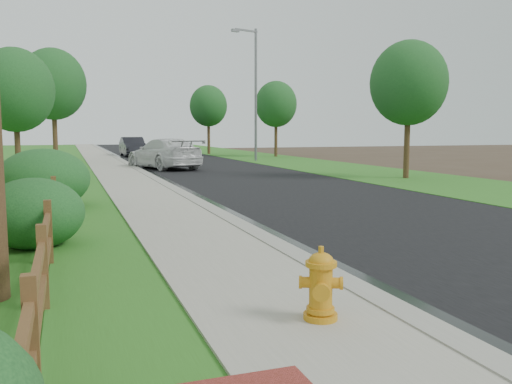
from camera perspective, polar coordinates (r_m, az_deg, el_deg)
name	(u,v)px	position (r m, az deg, el deg)	size (l,w,h in m)	color
ground	(438,364)	(5.71, 18.57, -16.78)	(120.00, 120.00, 0.00)	#3B2C20
road	(181,160)	(39.95, -7.95, 3.33)	(8.00, 90.00, 0.02)	black
curb	(122,161)	(39.33, -13.96, 3.22)	(0.40, 90.00, 0.12)	gray
wet_gutter	(127,161)	(39.37, -13.45, 3.18)	(0.50, 90.00, 0.00)	black
sidewalk	(103,161)	(39.23, -15.86, 3.14)	(2.20, 90.00, 0.10)	gray
grass_strip	(74,162)	(39.17, -18.63, 3.01)	(1.60, 90.00, 0.06)	#2C621C
verge_far	(269,158)	(41.86, 1.37, 3.55)	(6.00, 90.00, 0.04)	#2C621C
ranch_fence	(50,218)	(10.63, -20.84, -2.59)	(0.12, 16.92, 1.10)	#472C17
fire_hydrant	(321,286)	(6.20, 6.83, -9.80)	(0.54, 0.45, 0.84)	#C18616
white_suv	(164,154)	(31.38, -9.66, 4.01)	(2.40, 5.91, 1.72)	silver
dark_car_mid	(159,153)	(37.07, -10.20, 4.08)	(1.57, 3.90, 1.33)	black
dark_car_far	(133,147)	(46.46, -12.85, 4.67)	(1.70, 4.87, 1.60)	black
streetlight	(254,87)	(38.66, -0.23, 11.01)	(2.07, 0.82, 9.21)	slate
shrub_c	(34,214)	(10.95, -22.38, -2.11)	(1.86, 1.86, 1.34)	#163F1A
shrub_d	(44,179)	(16.21, -21.46, 1.26)	(2.51, 2.51, 1.71)	#163F1A
tree_near_left	(15,90)	(24.80, -24.05, 9.76)	(3.16, 3.16, 5.60)	#3C2218
tree_near_right	(409,83)	(25.64, 15.78, 10.96)	(3.45, 3.45, 6.21)	#3C2218
tree_mid_left	(53,84)	(37.39, -20.59, 10.56)	(4.13, 4.13, 7.39)	#3C2218
tree_mid_right	(276,104)	(44.59, 2.12, 9.21)	(3.40, 3.40, 6.17)	#3C2218
tree_far_right	(208,106)	(49.55, -5.03, 9.00)	(3.37, 3.37, 6.22)	#3C2218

